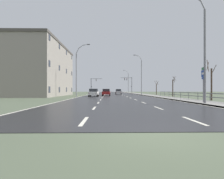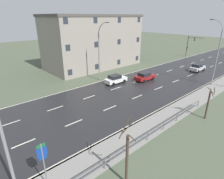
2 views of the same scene
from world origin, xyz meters
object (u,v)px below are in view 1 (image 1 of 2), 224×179
at_px(traffic_signal_left, 93,83).
at_px(street_lamp_distant, 128,82).
at_px(street_lamp_midground, 141,75).
at_px(car_near_left, 118,92).
at_px(car_distant, 94,93).
at_px(highway_sign, 203,80).
at_px(street_lamp_left_bank, 77,71).
at_px(street_lamp_foreground, 203,50).
at_px(brick_building, 40,70).
at_px(car_far_left, 106,92).
at_px(traffic_signal_right, 129,82).

bearing_deg(traffic_signal_left, street_lamp_distant, 37.24).
bearing_deg(street_lamp_midground, street_lamp_distant, 90.05).
bearing_deg(car_near_left, car_distant, -106.63).
bearing_deg(highway_sign, street_lamp_left_bank, 132.60).
relative_size(street_lamp_left_bank, highway_sign, 2.83).
xyz_separation_m(street_lamp_foreground, brick_building, (-24.33, 24.51, 0.77)).
bearing_deg(car_far_left, car_distant, -113.33).
bearing_deg(street_lamp_left_bank, traffic_signal_left, 89.54).
relative_size(street_lamp_foreground, traffic_signal_right, 1.62).
bearing_deg(traffic_signal_left, brick_building, -109.47).
bearing_deg(traffic_signal_left, car_distant, -84.88).
bearing_deg(street_lamp_foreground, street_lamp_midground, 89.98).
bearing_deg(car_far_left, car_near_left, 77.67).
xyz_separation_m(street_lamp_distant, car_near_left, (-5.67, -24.40, -4.15)).
relative_size(traffic_signal_left, car_far_left, 1.41).
bearing_deg(street_lamp_distant, brick_building, -122.20).
height_order(street_lamp_midground, street_lamp_left_bank, street_lamp_midground).
distance_m(street_lamp_left_bank, brick_building, 11.01).
height_order(street_lamp_midground, car_near_left, street_lamp_midground).
distance_m(traffic_signal_right, car_distant, 35.70).
bearing_deg(highway_sign, traffic_signal_left, 107.17).
bearing_deg(brick_building, street_lamp_midground, 16.14).
relative_size(street_lamp_left_bank, traffic_signal_right, 1.64).
height_order(street_lamp_left_bank, brick_building, brick_building).
distance_m(street_lamp_foreground, car_far_left, 27.06).
distance_m(street_lamp_distant, traffic_signal_right, 9.52).
relative_size(traffic_signal_right, traffic_signal_left, 1.08).
bearing_deg(highway_sign, street_lamp_distant, 90.89).
relative_size(traffic_signal_left, brick_building, 0.27).
bearing_deg(highway_sign, brick_building, 137.99).
bearing_deg(car_distant, street_lamp_left_bank, -160.86).
xyz_separation_m(street_lamp_midground, brick_building, (-24.34, -7.05, 0.50)).
distance_m(street_lamp_distant, brick_building, 45.63).
height_order(street_lamp_foreground, traffic_signal_right, street_lamp_foreground).
xyz_separation_m(street_lamp_left_bank, traffic_signal_left, (0.26, 33.10, -1.23)).
xyz_separation_m(highway_sign, traffic_signal_left, (-15.53, 50.28, 1.47)).
height_order(car_distant, car_far_left, same).
relative_size(street_lamp_midground, car_distant, 2.60).
xyz_separation_m(highway_sign, car_distant, (-12.65, 18.14, -1.55)).
height_order(traffic_signal_left, car_distant, traffic_signal_left).
bearing_deg(car_near_left, traffic_signal_right, 72.27).
distance_m(street_lamp_foreground, car_distant, 23.48).
bearing_deg(traffic_signal_left, traffic_signal_right, 6.53).
relative_size(highway_sign, car_near_left, 0.89).
distance_m(street_lamp_distant, highway_sign, 61.42).
bearing_deg(street_lamp_midground, street_lamp_left_bank, -139.68).
distance_m(traffic_signal_left, car_far_left, 27.65).
bearing_deg(highway_sign, car_near_left, 100.15).
bearing_deg(street_lamp_midground, highway_sign, -88.23).
height_order(car_near_left, car_distant, same).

